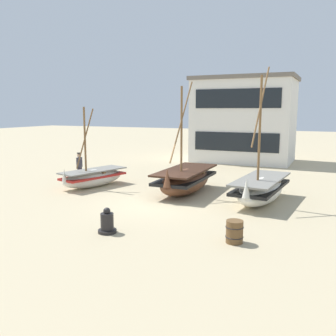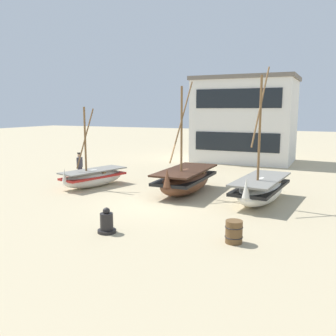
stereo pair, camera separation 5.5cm
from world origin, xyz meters
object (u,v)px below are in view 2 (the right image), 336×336
(fishing_boat_centre_large, at_px, (185,180))
(wooden_barrel, at_px, (234,232))
(fisherman_by_hull, at_px, (80,168))
(capstan_winch, at_px, (107,223))
(fishing_boat_near_left, at_px, (261,189))
(fishing_boat_far_right, at_px, (93,177))
(harbor_building_main, at_px, (245,119))

(fishing_boat_centre_large, height_order, wooden_barrel, fishing_boat_centre_large)
(fisherman_by_hull, distance_m, wooden_barrel, 11.60)
(capstan_winch, distance_m, wooden_barrel, 4.14)
(fishing_boat_near_left, bearing_deg, fishing_boat_far_right, -178.12)
(harbor_building_main, bearing_deg, fisherman_by_hull, -116.32)
(fisherman_by_hull, relative_size, harbor_building_main, 0.22)
(fishing_boat_centre_large, height_order, capstan_winch, fishing_boat_centre_large)
(capstan_winch, bearing_deg, fishing_boat_far_right, 129.44)
(fishing_boat_centre_large, distance_m, wooden_barrel, 6.89)
(fisherman_by_hull, height_order, capstan_winch, fisherman_by_hull)
(fisherman_by_hull, xyz_separation_m, harbor_building_main, (6.19, 12.52, 2.43))
(wooden_barrel, bearing_deg, fishing_boat_near_left, 92.23)
(fishing_boat_far_right, relative_size, harbor_building_main, 0.54)
(fishing_boat_near_left, distance_m, fishing_boat_far_right, 8.66)
(fishing_boat_centre_large, height_order, harbor_building_main, harbor_building_main)
(fishing_boat_centre_large, height_order, fisherman_by_hull, fishing_boat_centre_large)
(capstan_winch, xyz_separation_m, wooden_barrel, (4.06, 0.83, 0.02))
(fishing_boat_near_left, distance_m, fishing_boat_centre_large, 3.71)
(harbor_building_main, bearing_deg, wooden_barrel, -77.62)
(fishing_boat_far_right, bearing_deg, fishing_boat_centre_large, 7.70)
(fisherman_by_hull, height_order, harbor_building_main, harbor_building_main)
(fishing_boat_far_right, height_order, capstan_winch, fishing_boat_far_right)
(fishing_boat_near_left, bearing_deg, harbor_building_main, 106.40)
(fishing_boat_far_right, distance_m, harbor_building_main, 14.23)
(fishing_boat_centre_large, relative_size, wooden_barrel, 7.67)
(capstan_winch, xyz_separation_m, harbor_building_main, (0.09, 18.92, 2.94))
(fishing_boat_near_left, xyz_separation_m, capstan_winch, (-3.85, -6.12, -0.29))
(fishing_boat_near_left, height_order, harbor_building_main, harbor_building_main)
(capstan_winch, distance_m, harbor_building_main, 19.15)
(fisherman_by_hull, distance_m, capstan_winch, 8.86)
(harbor_building_main, bearing_deg, fishing_boat_near_left, -73.60)
(fishing_boat_far_right, xyz_separation_m, fisherman_by_hull, (-1.31, 0.56, 0.32))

